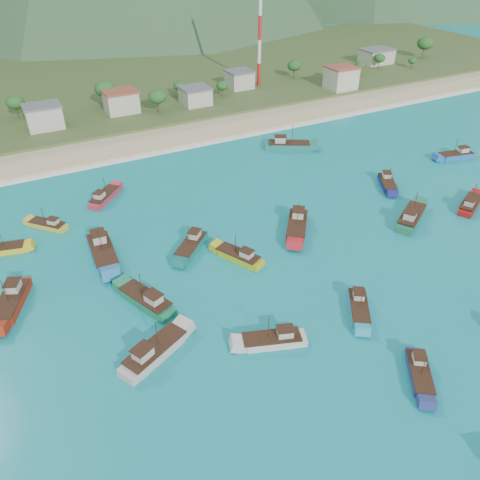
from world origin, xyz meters
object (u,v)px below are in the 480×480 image
boat_23 (470,205)px  boat_12 (103,252)px  boat_9 (48,225)px  boat_10 (297,226)px  boat_7 (288,146)px  boat_14 (456,156)px  boat_1 (146,301)px  boat_5 (359,308)px  boat_4 (12,302)px  boat_3 (419,374)px  boat_16 (155,352)px  radio_tower (260,15)px  boat_2 (387,184)px  boat_21 (411,218)px  boat_26 (1,250)px  boat_13 (273,341)px  boat_27 (105,197)px  boat_6 (191,246)px  boat_18 (239,257)px

boat_23 → boat_12: bearing=-131.0°
boat_9 → boat_10: size_ratio=0.67×
boat_7 → boat_10: boat_7 is taller
boat_7 → boat_14: (36.22, -25.83, -0.25)m
boat_1 → boat_23: size_ratio=1.11×
boat_5 → boat_4: bearing=5.0°
boat_3 → boat_16: 37.12m
boat_5 → boat_14: 70.53m
radio_tower → boat_10: bearing=-115.1°
boat_2 → boat_23: boat_23 is taller
boat_7 → boat_21: 44.00m
boat_7 → boat_10: 41.25m
boat_14 → boat_26: bearing=97.2°
boat_13 → boat_27: 56.31m
boat_4 → boat_12: bearing=-134.3°
boat_14 → radio_tower: bearing=23.5°
boat_2 → boat_3: boat_2 is taller
boat_2 → boat_26: bearing=21.8°
boat_5 → boat_6: bearing=-25.2°
boat_2 → boat_4: (-83.48, -3.74, 0.18)m
boat_2 → boat_12: (-66.92, 3.00, 0.38)m
boat_7 → boat_23: bearing=51.0°
boat_10 → boat_13: size_ratio=1.15×
boat_3 → boat_18: boat_18 is taller
radio_tower → boat_13: bearing=-118.7°
boat_9 → boat_18: size_ratio=0.80×
boat_4 → boat_12: size_ratio=0.88×
boat_14 → boat_16: bearing=119.1°
boat_6 → boat_13: 28.24m
boat_1 → boat_13: boat_1 is taller
boat_12 → boat_26: (-16.76, 10.34, -0.43)m
boat_2 → boat_18: boat_18 is taller
boat_6 → boat_9: 31.05m
boat_13 → boat_26: 55.31m
boat_1 → boat_12: 16.83m
boat_18 → boat_26: bearing=123.2°
boat_6 → boat_21: boat_21 is taller
boat_5 → boat_6: 33.24m
boat_9 → boat_23: size_ratio=0.76×
boat_7 → boat_10: bearing=-0.6°
boat_9 → boat_21: size_ratio=0.66×
boat_2 → boat_6: (-51.36, -2.44, 0.07)m
boat_5 → boat_23: bearing=-127.4°
radio_tower → boat_7: bearing=-111.3°
boat_9 → boat_13: size_ratio=0.77×
boat_5 → boat_26: size_ratio=0.98×
boat_7 → boat_26: 76.40m
radio_tower → boat_13: 130.87m
boat_12 → boat_23: boat_12 is taller
boat_1 → boat_23: 72.93m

